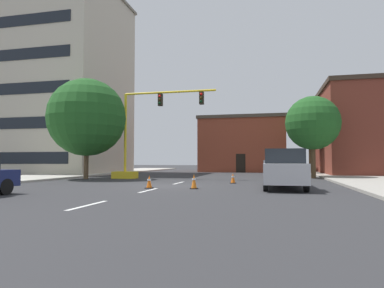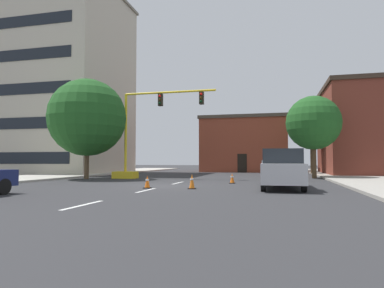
# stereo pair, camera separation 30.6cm
# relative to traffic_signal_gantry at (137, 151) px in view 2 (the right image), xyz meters

# --- Properties ---
(ground_plane) EXTENTS (160.00, 160.00, 0.00)m
(ground_plane) POSITION_rel_traffic_signal_gantry_xyz_m (4.59, -6.76, -2.19)
(ground_plane) COLOR #2D2D30
(sidewalk_left) EXTENTS (6.00, 56.00, 0.14)m
(sidewalk_left) POSITION_rel_traffic_signal_gantry_xyz_m (-8.04, 1.24, -2.12)
(sidewalk_left) COLOR #B2ADA3
(sidewalk_left) RESTS_ON ground_plane
(sidewalk_right) EXTENTS (6.00, 56.00, 0.14)m
(sidewalk_right) POSITION_rel_traffic_signal_gantry_xyz_m (17.22, 1.24, -2.12)
(sidewalk_right) COLOR #9E998E
(sidewalk_right) RESTS_ON ground_plane
(lane_stripe_seg_1) EXTENTS (0.16, 2.40, 0.01)m
(lane_stripe_seg_1) POSITION_rel_traffic_signal_gantry_xyz_m (4.59, -15.26, -2.19)
(lane_stripe_seg_1) COLOR silver
(lane_stripe_seg_1) RESTS_ON ground_plane
(lane_stripe_seg_2) EXTENTS (0.16, 2.40, 0.01)m
(lane_stripe_seg_2) POSITION_rel_traffic_signal_gantry_xyz_m (4.59, -9.76, -2.19)
(lane_stripe_seg_2) COLOR silver
(lane_stripe_seg_2) RESTS_ON ground_plane
(lane_stripe_seg_3) EXTENTS (0.16, 2.40, 0.01)m
(lane_stripe_seg_3) POSITION_rel_traffic_signal_gantry_xyz_m (4.59, -4.26, -2.19)
(lane_stripe_seg_3) COLOR silver
(lane_stripe_seg_3) RESTS_ON ground_plane
(building_tall_left) EXTENTS (15.63, 12.38, 20.24)m
(building_tall_left) POSITION_rel_traffic_signal_gantry_xyz_m (-13.94, 8.46, 7.93)
(building_tall_left) COLOR beige
(building_tall_left) RESTS_ON ground_plane
(building_brick_center) EXTENTS (10.77, 9.68, 6.92)m
(building_brick_center) POSITION_rel_traffic_signal_gantry_xyz_m (6.84, 19.91, 1.28)
(building_brick_center) COLOR brown
(building_brick_center) RESTS_ON ground_plane
(traffic_signal_gantry) EXTENTS (8.23, 1.20, 6.83)m
(traffic_signal_gantry) POSITION_rel_traffic_signal_gantry_xyz_m (0.00, 0.00, 0.00)
(traffic_signal_gantry) COLOR yellow
(traffic_signal_gantry) RESTS_ON ground_plane
(tree_left_near) EXTENTS (6.00, 6.00, 7.76)m
(tree_left_near) POSITION_rel_traffic_signal_gantry_xyz_m (-3.56, -1.50, 2.56)
(tree_left_near) COLOR brown
(tree_left_near) RESTS_ON ground_plane
(tree_right_far) EXTENTS (3.67, 3.67, 6.23)m
(tree_right_far) POSITION_rel_traffic_signal_gantry_xyz_m (14.33, 11.88, 2.18)
(tree_right_far) COLOR #4C3823
(tree_right_far) RESTS_ON ground_plane
(tree_right_mid) EXTENTS (4.36, 4.36, 6.65)m
(tree_right_mid) POSITION_rel_traffic_signal_gantry_xyz_m (13.66, 3.79, 2.26)
(tree_right_mid) COLOR #4C3823
(tree_right_mid) RESTS_ON ground_plane
(pickup_truck_silver) EXTENTS (2.08, 5.43, 1.99)m
(pickup_truck_silver) POSITION_rel_traffic_signal_gantry_xyz_m (10.94, -7.22, -1.22)
(pickup_truck_silver) COLOR #BCBCC1
(pickup_truck_silver) RESTS_ON ground_plane
(traffic_cone_roadside_a) EXTENTS (0.36, 0.36, 0.65)m
(traffic_cone_roadside_a) POSITION_rel_traffic_signal_gantry_xyz_m (7.99, -3.84, -1.87)
(traffic_cone_roadside_a) COLOR black
(traffic_cone_roadside_a) RESTS_ON ground_plane
(traffic_cone_roadside_b) EXTENTS (0.36, 0.36, 0.76)m
(traffic_cone_roadside_b) POSITION_rel_traffic_signal_gantry_xyz_m (6.52, -8.41, -1.82)
(traffic_cone_roadside_b) COLOR black
(traffic_cone_roadside_b) RESTS_ON ground_plane
(traffic_cone_roadside_c) EXTENTS (0.36, 0.36, 0.67)m
(traffic_cone_roadside_c) POSITION_rel_traffic_signal_gantry_xyz_m (4.20, -8.59, -1.86)
(traffic_cone_roadside_c) COLOR black
(traffic_cone_roadside_c) RESTS_ON ground_plane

